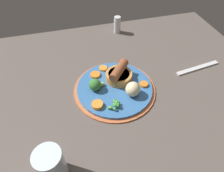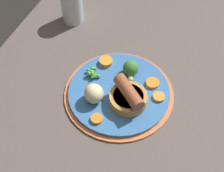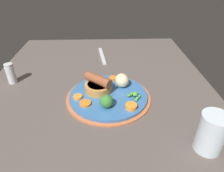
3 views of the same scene
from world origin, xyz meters
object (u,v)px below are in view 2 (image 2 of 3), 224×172
at_px(dinner_plate, 119,93).
at_px(sausage_pudding, 128,97).
at_px(carrot_slice_6, 159,97).
at_px(broccoli_floret_near, 131,69).
at_px(carrot_slice_0, 97,119).
at_px(carrot_slice_4, 106,62).
at_px(carrot_slice_1, 152,83).
at_px(potato_chunk_0, 94,93).
at_px(pea_pile, 92,73).
at_px(drinking_glass, 72,6).

distance_m(dinner_plate, sausage_pudding, 0.05).
bearing_deg(carrot_slice_6, sausage_pudding, 121.69).
bearing_deg(carrot_slice_6, broccoli_floret_near, 62.46).
height_order(dinner_plate, carrot_slice_0, carrot_slice_0).
height_order(sausage_pudding, carrot_slice_4, sausage_pudding).
bearing_deg(carrot_slice_1, sausage_pudding, 153.14).
relative_size(dinner_plate, carrot_slice_0, 9.75).
distance_m(carrot_slice_4, carrot_slice_6, 0.17).
distance_m(potato_chunk_0, carrot_slice_4, 0.12).
bearing_deg(dinner_plate, carrot_slice_1, -54.07).
bearing_deg(carrot_slice_4, pea_pile, 161.80).
xyz_separation_m(broccoli_floret_near, carrot_slice_0, (-0.16, 0.03, -0.02)).
bearing_deg(potato_chunk_0, sausage_pudding, -74.07).
height_order(sausage_pudding, pea_pile, sausage_pudding).
xyz_separation_m(carrot_slice_1, carrot_slice_6, (-0.03, -0.03, -0.00)).
distance_m(dinner_plate, carrot_slice_4, 0.10).
bearing_deg(drinking_glass, broccoli_floret_near, -122.27).
distance_m(potato_chunk_0, carrot_slice_0, 0.06).
bearing_deg(carrot_slice_1, carrot_slice_4, 80.87).
bearing_deg(carrot_slice_6, pea_pile, 88.25).
height_order(broccoli_floret_near, carrot_slice_4, broccoli_floret_near).
relative_size(dinner_plate, broccoli_floret_near, 5.16).
relative_size(sausage_pudding, carrot_slice_4, 2.61).
xyz_separation_m(potato_chunk_0, carrot_slice_4, (0.12, 0.02, -0.02)).
xyz_separation_m(broccoli_floret_near, carrot_slice_1, (-0.01, -0.06, -0.02)).
xyz_separation_m(sausage_pudding, carrot_slice_1, (0.07, -0.04, -0.02)).
bearing_deg(potato_chunk_0, carrot_slice_4, 8.77).
xyz_separation_m(potato_chunk_0, carrot_slice_0, (-0.05, -0.03, -0.02)).
height_order(pea_pile, drinking_glass, drinking_glass).
bearing_deg(broccoli_floret_near, carrot_slice_1, -120.48).
relative_size(pea_pile, carrot_slice_0, 1.48).
bearing_deg(sausage_pudding, carrot_slice_6, 72.05).
bearing_deg(carrot_slice_0, carrot_slice_6, -45.52).
relative_size(sausage_pudding, carrot_slice_6, 3.11).
xyz_separation_m(pea_pile, broccoli_floret_near, (0.04, -0.09, 0.01)).
bearing_deg(dinner_plate, carrot_slice_6, -80.50).
distance_m(pea_pile, broccoli_floret_near, 0.10).
bearing_deg(dinner_plate, pea_pile, 75.09).
bearing_deg(sausage_pudding, pea_pile, -161.28).
xyz_separation_m(pea_pile, potato_chunk_0, (-0.07, -0.03, 0.01)).
xyz_separation_m(pea_pile, carrot_slice_1, (0.03, -0.15, -0.01)).
bearing_deg(dinner_plate, carrot_slice_4, 41.71).
bearing_deg(broccoli_floret_near, dinner_plate, 153.79).
relative_size(potato_chunk_0, carrot_slice_4, 1.40).
bearing_deg(carrot_slice_1, dinner_plate, 125.93).
distance_m(dinner_plate, potato_chunk_0, 0.07).
relative_size(potato_chunk_0, carrot_slice_1, 1.43).
bearing_deg(carrot_slice_4, dinner_plate, -138.29).
bearing_deg(carrot_slice_1, pea_pile, 100.90).
distance_m(dinner_plate, broccoli_floret_near, 0.07).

